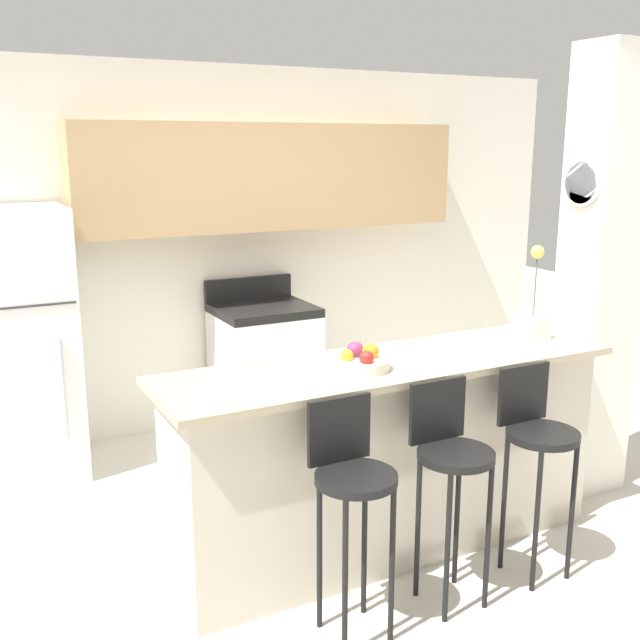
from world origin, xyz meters
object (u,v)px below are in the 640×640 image
bar_stool_right (537,440)px  fruit_bowl (360,361)px  refrigerator (13,346)px  bar_stool_left (351,483)px  orchid_vase (533,318)px  bar_stool_mid (450,460)px  stove_range (265,367)px

bar_stool_right → fruit_bowl: (-0.70, 0.44, 0.36)m
refrigerator → bar_stool_right: bearing=-48.1°
refrigerator → bar_stool_left: bearing=-65.3°
bar_stool_right → fruit_bowl: size_ratio=3.66×
orchid_vase → bar_stool_mid: bearing=-151.0°
bar_stool_right → fruit_bowl: 0.90m
bar_stool_left → bar_stool_right: same height
bar_stool_mid → fruit_bowl: (-0.20, 0.44, 0.36)m
refrigerator → bar_stool_mid: refrigerator is taller
stove_range → bar_stool_right: 2.34m
stove_range → orchid_vase: 2.07m
fruit_bowl → stove_range: bearing=80.6°
bar_stool_right → stove_range: bearing=99.6°
stove_range → bar_stool_mid: stove_range is taller
stove_range → fruit_bowl: (-0.31, -1.85, 0.57)m
fruit_bowl → bar_stool_right: bearing=-32.5°
bar_stool_mid → bar_stool_right: (0.50, 0.00, 0.00)m
refrigerator → fruit_bowl: size_ratio=6.04×
refrigerator → bar_stool_right: 3.05m
refrigerator → bar_stool_left: size_ratio=1.65×
stove_range → bar_stool_left: (-0.60, -2.30, 0.21)m
orchid_vase → fruit_bowl: bearing=-176.9°
stove_range → bar_stool_mid: size_ratio=1.07×
stove_range → fruit_bowl: fruit_bowl is taller
bar_stool_left → fruit_bowl: bearing=56.2°
bar_stool_right → bar_stool_mid: bearing=180.0°
bar_stool_left → bar_stool_right: size_ratio=1.00×
bar_stool_left → orchid_vase: bearing=19.7°
bar_stool_mid → fruit_bowl: bearing=114.2°
bar_stool_left → fruit_bowl: 0.64m
bar_stool_mid → bar_stool_right: same height
bar_stool_left → bar_stool_mid: bearing=0.0°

